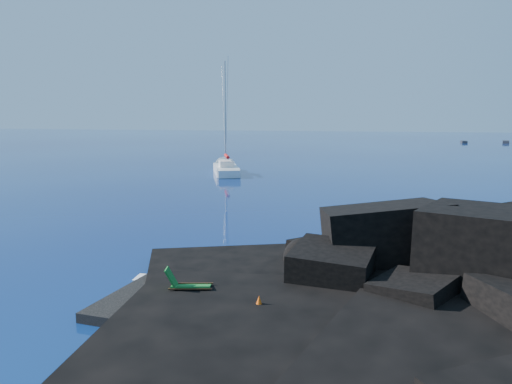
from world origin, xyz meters
TOP-DOWN VIEW (x-y plane):
  - ground at (0.00, 0.00)m, footprint 400.00×400.00m
  - headland at (13.00, 3.00)m, footprint 24.00×24.00m
  - beach at (4.50, 0.50)m, footprint 9.08×6.86m
  - surf_foam at (5.00, 5.00)m, footprint 10.00×8.00m
  - sailboat at (-7.56, 40.31)m, footprint 6.93×12.65m
  - deck_chair at (3.11, 0.43)m, footprint 1.74×1.08m
  - towel at (5.22, -0.32)m, footprint 2.29×1.70m
  - sunbather at (5.22, -0.32)m, footprint 1.76×1.05m
  - marker_cone at (5.87, -0.51)m, footprint 0.49×0.49m
  - distant_boat_a at (31.10, 117.10)m, footprint 1.32×3.96m
  - distant_boat_b at (41.01, 118.37)m, footprint 2.37×4.83m

SIDE VIEW (x-z plane):
  - ground at x=0.00m, z-range 0.00..0.00m
  - headland at x=13.00m, z-range -1.80..1.80m
  - beach at x=4.50m, z-range -0.35..0.35m
  - surf_foam at x=5.00m, z-range -0.03..0.03m
  - sailboat at x=-7.56m, z-range -6.57..6.57m
  - distant_boat_a at x=31.10m, z-range -0.26..0.26m
  - distant_boat_b at x=41.01m, z-range -0.31..0.31m
  - towel at x=5.22m, z-range 0.35..0.40m
  - sunbather at x=5.22m, z-range 0.40..0.63m
  - marker_cone at x=5.87m, z-range 0.35..0.92m
  - deck_chair at x=3.11m, z-range 0.35..1.47m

